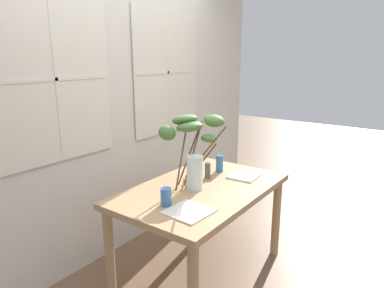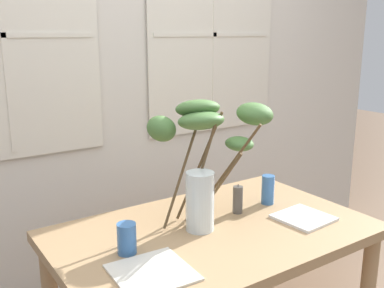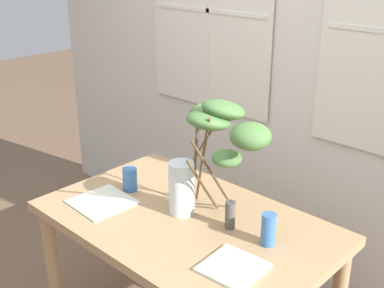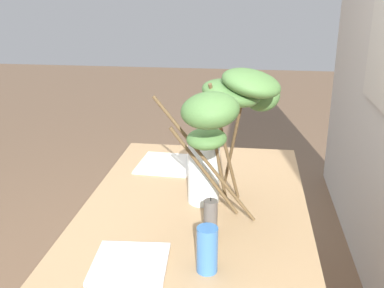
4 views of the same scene
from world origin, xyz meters
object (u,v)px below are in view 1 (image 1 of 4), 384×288
at_px(vase_with_branches, 193,139).
at_px(plate_square_right, 244,176).
at_px(dining_table, 201,199).
at_px(plate_square_left, 189,211).
at_px(drinking_glass_blue_left, 166,197).
at_px(pillar_candle, 208,171).
at_px(drinking_glass_blue_right, 220,164).

distance_m(vase_with_branches, plate_square_right, 0.56).
bearing_deg(dining_table, plate_square_left, -156.30).
height_order(vase_with_branches, drinking_glass_blue_left, vase_with_branches).
distance_m(dining_table, vase_with_branches, 0.46).
bearing_deg(vase_with_branches, pillar_candle, -12.20).
bearing_deg(plate_square_left, drinking_glass_blue_left, 91.79).
xyz_separation_m(drinking_glass_blue_left, drinking_glass_blue_right, (0.80, 0.08, 0.01)).
height_order(drinking_glass_blue_right, pillar_candle, drinking_glass_blue_right).
bearing_deg(plate_square_right, dining_table, 159.81).
bearing_deg(drinking_glass_blue_right, dining_table, -167.82).
height_order(drinking_glass_blue_right, plate_square_right, drinking_glass_blue_right).
xyz_separation_m(plate_square_left, pillar_candle, (0.60, 0.25, 0.06)).
xyz_separation_m(plate_square_left, plate_square_right, (0.80, 0.03, 0.00)).
relative_size(vase_with_branches, pillar_candle, 4.23).
distance_m(drinking_glass_blue_left, drinking_glass_blue_right, 0.80).
bearing_deg(drinking_glass_blue_left, pillar_candle, 6.47).
height_order(vase_with_branches, drinking_glass_blue_right, vase_with_branches).
xyz_separation_m(dining_table, plate_square_left, (-0.40, -0.18, 0.10)).
bearing_deg(dining_table, pillar_candle, 21.32).
height_order(dining_table, drinking_glass_blue_right, drinking_glass_blue_right).
relative_size(dining_table, plate_square_right, 6.06).
distance_m(dining_table, drinking_glass_blue_right, 0.44).
height_order(drinking_glass_blue_left, pillar_candle, pillar_candle).
bearing_deg(dining_table, plate_square_right, -20.19).
relative_size(drinking_glass_blue_right, plate_square_right, 0.64).
relative_size(drinking_glass_blue_right, plate_square_left, 0.54).
height_order(vase_with_branches, plate_square_right, vase_with_branches).
relative_size(dining_table, plate_square_left, 5.06).
xyz_separation_m(vase_with_branches, plate_square_left, (-0.44, -0.29, -0.35)).
bearing_deg(drinking_glass_blue_right, drinking_glass_blue_left, -174.53).
relative_size(dining_table, drinking_glass_blue_left, 11.14).
xyz_separation_m(drinking_glass_blue_right, plate_square_right, (0.00, -0.23, -0.07)).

